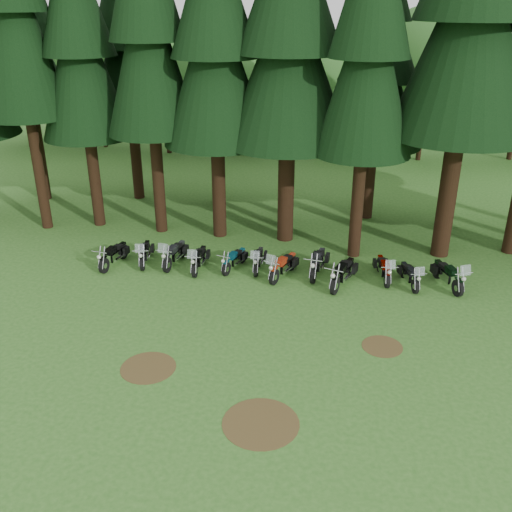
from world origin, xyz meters
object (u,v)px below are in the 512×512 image
object	(u,v)px
motorcycle_0	(114,256)
motorcycle_7	(318,264)
motorcycle_1	(145,254)
motorcycle_4	(234,260)
motorcycle_6	(283,267)
motorcycle_5	(258,260)
motorcycle_10	(410,276)
motorcycle_2	(174,255)
motorcycle_8	(343,274)
motorcycle_3	(199,260)
motorcycle_9	(384,270)
motorcycle_11	(448,276)

from	to	relation	value
motorcycle_0	motorcycle_7	world-z (taller)	motorcycle_7
motorcycle_1	motorcycle_4	size ratio (longest dim) A/B	1.11
motorcycle_6	motorcycle_5	bearing A→B (deg)	174.26
motorcycle_1	motorcycle_4	xyz separation A→B (m)	(4.06, 0.07, -0.04)
motorcycle_4	motorcycle_6	distance (m)	2.24
motorcycle_5	motorcycle_10	world-z (taller)	motorcycle_5
motorcycle_1	motorcycle_2	distance (m)	1.35
motorcycle_0	motorcycle_2	size ratio (longest dim) A/B	0.96
motorcycle_4	motorcycle_10	bearing A→B (deg)	15.14
motorcycle_1	motorcycle_4	distance (m)	4.06
motorcycle_2	motorcycle_8	size ratio (longest dim) A/B	0.98
motorcycle_7	motorcycle_8	bearing A→B (deg)	-30.89
motorcycle_8	motorcycle_7	bearing A→B (deg)	159.89
motorcycle_0	motorcycle_3	bearing A→B (deg)	12.53
motorcycle_1	motorcycle_10	size ratio (longest dim) A/B	1.07
motorcycle_0	motorcycle_7	distance (m)	9.00
motorcycle_2	motorcycle_8	bearing A→B (deg)	1.07
motorcycle_1	motorcycle_5	distance (m)	5.11
motorcycle_10	motorcycle_5	bearing A→B (deg)	160.71
motorcycle_2	motorcycle_5	distance (m)	3.76
motorcycle_6	motorcycle_9	distance (m)	4.23
motorcycle_2	motorcycle_10	size ratio (longest dim) A/B	1.15
motorcycle_6	motorcycle_10	xyz separation A→B (m)	(5.25, 0.10, -0.05)
motorcycle_3	motorcycle_9	xyz separation A→B (m)	(7.91, 0.34, -0.01)
motorcycle_5	motorcycle_8	bearing A→B (deg)	-15.28
motorcycle_4	motorcycle_9	xyz separation A→B (m)	(6.40, 0.04, 0.04)
motorcycle_1	motorcycle_11	distance (m)	13.04
motorcycle_4	motorcycle_11	distance (m)	8.98
motorcycle_3	motorcycle_6	bearing A→B (deg)	-2.59
motorcycle_8	motorcycle_10	xyz separation A→B (m)	(2.73, 0.44, -0.08)
motorcycle_1	motorcycle_11	world-z (taller)	motorcycle_11
motorcycle_0	motorcycle_9	bearing A→B (deg)	12.07
motorcycle_5	motorcycle_0	bearing A→B (deg)	-175.28
motorcycle_7	motorcycle_8	distance (m)	1.38
motorcycle_6	motorcycle_8	world-z (taller)	motorcycle_6
motorcycle_2	motorcycle_5	bearing A→B (deg)	9.27
motorcycle_3	motorcycle_5	size ratio (longest dim) A/B	1.07
motorcycle_7	motorcycle_10	distance (m)	3.84
motorcycle_2	motorcycle_3	xyz separation A→B (m)	(1.20, -0.30, -0.02)
motorcycle_8	motorcycle_10	size ratio (longest dim) A/B	1.17
motorcycle_0	motorcycle_11	bearing A→B (deg)	10.56
motorcycle_6	motorcycle_7	xyz separation A→B (m)	(1.44, 0.52, 0.01)
motorcycle_8	motorcycle_9	size ratio (longest dim) A/B	1.09
motorcycle_8	motorcycle_10	bearing A→B (deg)	27.67
motorcycle_5	motorcycle_9	world-z (taller)	motorcycle_9
motorcycle_0	motorcycle_1	bearing A→B (deg)	28.54
motorcycle_5	motorcycle_6	size ratio (longest dim) A/B	0.92
motorcycle_2	motorcycle_4	size ratio (longest dim) A/B	1.19
motorcycle_6	motorcycle_11	size ratio (longest dim) A/B	0.97
motorcycle_0	motorcycle_2	distance (m)	2.69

